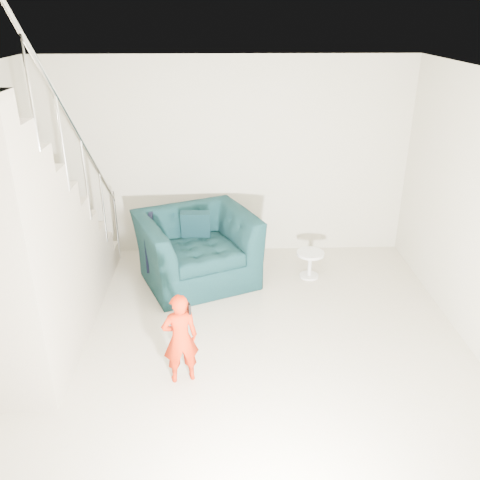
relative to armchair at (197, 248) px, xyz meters
name	(u,v)px	position (x,y,z in m)	size (l,w,h in m)	color
floor	(229,371)	(0.37, -1.85, -0.45)	(5.50, 5.50, 0.00)	tan
ceiling	(226,83)	(0.37, -1.85, 2.25)	(5.50, 5.50, 0.00)	silver
back_wall	(225,159)	(0.37, 0.90, 0.90)	(5.00, 5.00, 0.00)	#AFAA8E
armchair	(197,248)	(0.00, 0.00, 0.00)	(1.37, 1.20, 0.89)	black
toddler	(180,338)	(-0.07, -1.95, 0.01)	(0.34, 0.22, 0.92)	#A62905
side_table	(310,260)	(1.46, 0.02, -0.21)	(0.36, 0.36, 0.36)	silver
staircase	(24,261)	(-1.63, -1.30, 0.50)	(1.02, 3.03, 3.62)	#ADA089
cushion	(195,224)	(-0.02, 0.21, 0.24)	(0.37, 0.11, 0.36)	black
throw	(150,242)	(-0.58, -0.03, 0.11)	(0.05, 0.54, 0.60)	black
phone	(189,309)	(0.03, -1.99, 0.35)	(0.02, 0.05, 0.10)	black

